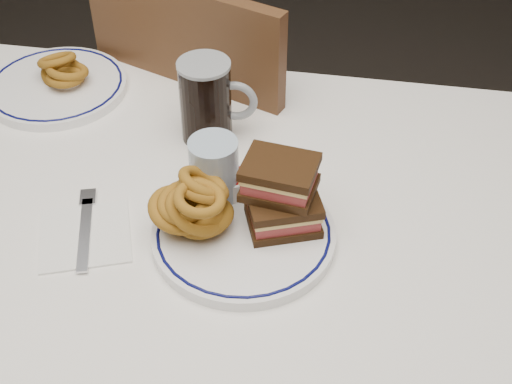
% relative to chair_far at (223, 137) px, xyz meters
% --- Properties ---
extents(dining_table, '(1.27, 0.87, 0.75)m').
position_rel_chair_far_xyz_m(dining_table, '(-0.01, -0.48, 0.12)').
color(dining_table, white).
rests_on(dining_table, floor).
extents(chair_far, '(0.57, 0.57, 0.96)m').
position_rel_chair_far_xyz_m(chair_far, '(0.00, 0.00, 0.00)').
color(chair_far, '#422415').
rests_on(chair_far, floor).
extents(main_plate, '(0.29, 0.29, 0.02)m').
position_rel_chair_far_xyz_m(main_plate, '(0.15, -0.54, 0.24)').
color(main_plate, white).
rests_on(main_plate, dining_table).
extents(reuben_sandwich, '(0.14, 0.12, 0.11)m').
position_rel_chair_far_xyz_m(reuben_sandwich, '(0.21, -0.51, 0.31)').
color(reuben_sandwich, black).
rests_on(reuben_sandwich, main_plate).
extents(onion_rings_main, '(0.14, 0.13, 0.14)m').
position_rel_chair_far_xyz_m(onion_rings_main, '(0.08, -0.55, 0.30)').
color(onion_rings_main, brown).
rests_on(onion_rings_main, main_plate).
extents(ketchup_ramekin, '(0.06, 0.06, 0.04)m').
position_rel_chair_far_xyz_m(ketchup_ramekin, '(0.12, -0.46, 0.27)').
color(ketchup_ramekin, white).
rests_on(ketchup_ramekin, main_plate).
extents(beer_mug, '(0.14, 0.09, 0.16)m').
position_rel_chair_far_xyz_m(beer_mug, '(0.04, -0.29, 0.31)').
color(beer_mug, black).
rests_on(beer_mug, dining_table).
extents(water_glass, '(0.08, 0.08, 0.13)m').
position_rel_chair_far_xyz_m(water_glass, '(0.09, -0.46, 0.29)').
color(water_glass, '#9CB1C9').
rests_on(water_glass, dining_table).
extents(far_plate, '(0.28, 0.28, 0.02)m').
position_rel_chair_far_xyz_m(far_plate, '(-0.29, -0.20, 0.24)').
color(far_plate, white).
rests_on(far_plate, dining_table).
extents(onion_rings_far, '(0.11, 0.11, 0.09)m').
position_rel_chair_far_xyz_m(onion_rings_far, '(-0.27, -0.19, 0.27)').
color(onion_rings_far, brown).
rests_on(onion_rings_far, far_plate).
extents(napkin_fork, '(0.18, 0.19, 0.01)m').
position_rel_chair_far_xyz_m(napkin_fork, '(-0.09, -0.57, 0.23)').
color(napkin_fork, white).
rests_on(napkin_fork, dining_table).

